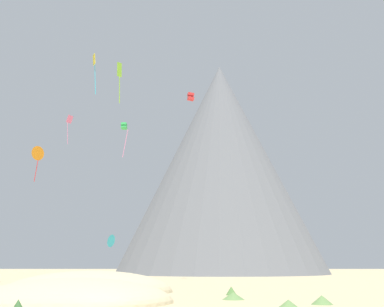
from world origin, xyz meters
TOP-DOWN VIEW (x-y plane):
  - dune_foreground_left at (-4.49, 7.08)m, footprint 18.49×17.21m
  - dune_back_low at (-5.85, 20.09)m, footprint 21.50×20.56m
  - bush_ridge_crest at (7.30, 11.34)m, footprint 1.92×1.92m
  - bush_far_right at (10.04, 2.26)m, footprint 2.27×2.27m
  - bush_mid_center at (13.19, 6.53)m, footprint 1.99×1.99m
  - bush_far_left at (7.56, 17.03)m, footprint 1.42×1.42m
  - rock_massif at (11.11, 103.58)m, footprint 76.20×76.20m
  - kite_yellow_high at (-7.79, 27.57)m, footprint 0.64×0.91m
  - kite_green_mid at (-5.07, 35.63)m, footprint 0.94×0.85m
  - kite_orange_mid at (-14.22, 28.72)m, footprint 1.87×1.28m
  - kite_rainbow_high at (-17.18, 54.79)m, footprint 1.15×0.74m
  - kite_red_high at (3.78, 54.67)m, footprint 1.29×1.25m
  - kite_lime_mid at (-3.69, 20.54)m, footprint 0.41×0.87m
  - kite_cyan_low at (-8.80, 51.05)m, footprint 1.41×2.08m

SIDE VIEW (x-z plane):
  - dune_foreground_left at x=-4.49m, z-range -1.82..1.82m
  - dune_back_low at x=-5.85m, z-range -2.12..2.12m
  - bush_ridge_crest at x=7.30m, z-range 0.00..0.58m
  - bush_far_right at x=10.04m, z-range 0.00..0.63m
  - bush_mid_center at x=13.19m, z-range 0.00..0.64m
  - bush_far_left at x=7.56m, z-range 0.00..0.77m
  - kite_cyan_low at x=-8.80m, z-range 5.22..7.23m
  - kite_orange_mid at x=-14.22m, z-range 13.41..17.72m
  - kite_green_mid at x=-5.07m, z-range 18.21..22.98m
  - kite_lime_mid at x=-3.69m, z-range 20.20..24.66m
  - kite_yellow_high at x=-7.79m, z-range 23.74..28.80m
  - kite_rainbow_high at x=-17.18m, z-range 23.87..29.03m
  - rock_massif at x=11.11m, z-range -1.21..54.56m
  - kite_red_high at x=3.78m, z-range 30.43..31.77m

